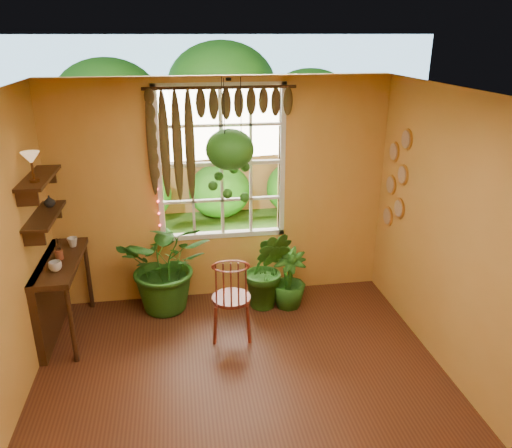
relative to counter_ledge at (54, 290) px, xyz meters
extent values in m
plane|color=#512A17|center=(1.91, -1.60, -0.55)|extent=(4.50, 4.50, 0.00)
plane|color=white|center=(1.91, -1.60, 2.15)|extent=(4.50, 4.50, 0.00)
plane|color=gold|center=(1.91, 0.65, 0.80)|extent=(4.00, 0.00, 4.00)
plane|color=gold|center=(3.91, -1.60, 0.80)|extent=(0.00, 4.50, 4.50)
cube|color=silver|center=(1.91, 0.68, 1.15)|extent=(1.52, 0.10, 1.86)
cube|color=white|center=(1.91, 0.71, 1.15)|extent=(1.38, 0.01, 1.78)
cylinder|color=#3C2310|center=(1.91, 0.57, 2.03)|extent=(1.70, 0.04, 0.04)
cube|color=#3C2310|center=(0.11, 0.00, 0.32)|extent=(0.40, 1.20, 0.06)
cube|color=#3C2310|center=(-0.05, 0.00, -0.10)|extent=(0.08, 1.18, 0.90)
cylinder|color=#3C2310|center=(0.27, -0.55, -0.12)|extent=(0.05, 0.05, 0.86)
cylinder|color=#3C2310|center=(0.27, 0.55, -0.12)|extent=(0.05, 0.05, 0.86)
cube|color=#3C2310|center=(0.03, 0.00, 0.85)|extent=(0.25, 0.90, 0.04)
cube|color=#3C2310|center=(0.03, 0.00, 1.25)|extent=(0.25, 0.90, 0.04)
cube|color=#234F16|center=(1.91, 5.65, -0.57)|extent=(14.00, 10.00, 0.04)
cube|color=#9B7149|center=(1.91, 3.85, 0.35)|extent=(12.00, 0.10, 1.80)
plane|color=#81B1D8|center=(1.91, 7.45, 1.00)|extent=(12.00, 0.00, 12.00)
cylinder|color=maroon|center=(1.90, -0.30, -0.11)|extent=(0.47, 0.47, 0.04)
torus|color=maroon|center=(1.88, -0.48, 0.38)|extent=(0.40, 0.08, 0.40)
imported|color=#174B14|center=(1.21, 0.38, 0.04)|extent=(1.16, 1.04, 1.18)
imported|color=#174B14|center=(2.39, 0.22, -0.05)|extent=(0.65, 0.58, 1.01)
imported|color=#174B14|center=(2.65, 0.19, -0.18)|extent=(0.45, 0.45, 0.74)
ellipsoid|color=black|center=(1.99, 0.43, 1.29)|extent=(0.32, 0.32, 0.19)
ellipsoid|color=#174B14|center=(1.99, 0.43, 1.37)|extent=(0.54, 0.54, 0.46)
imported|color=silver|center=(0.13, -0.27, 0.40)|extent=(0.13, 0.13, 0.10)
imported|color=beige|center=(0.19, 0.34, 0.40)|extent=(0.12, 0.12, 0.11)
cylinder|color=brown|center=(0.11, 0.02, 0.40)|extent=(0.08, 0.08, 0.10)
imported|color=#B2AD99|center=(0.04, 0.23, 0.93)|extent=(0.15, 0.15, 0.12)
cylinder|color=#523017|center=(0.05, -0.21, 1.28)|extent=(0.10, 0.10, 0.03)
cylinder|color=#523017|center=(0.05, -0.21, 1.37)|extent=(0.02, 0.02, 0.17)
cone|color=slate|center=(0.05, -0.21, 1.50)|extent=(0.17, 0.17, 0.12)
camera|label=1|loc=(1.41, -5.05, 2.60)|focal=35.00mm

